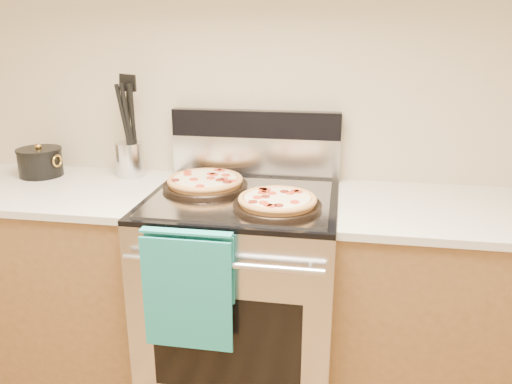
% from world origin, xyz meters
% --- Properties ---
extents(wall_back, '(4.00, 0.00, 4.00)m').
position_xyz_m(wall_back, '(0.00, 2.00, 1.35)').
color(wall_back, '#C6B58F').
rests_on(wall_back, ground).
extents(range_body, '(0.76, 0.68, 0.90)m').
position_xyz_m(range_body, '(0.00, 1.65, 0.45)').
color(range_body, '#B7B7BC').
rests_on(range_body, ground).
extents(oven_window, '(0.56, 0.01, 0.40)m').
position_xyz_m(oven_window, '(0.00, 1.31, 0.45)').
color(oven_window, black).
rests_on(oven_window, range_body).
extents(cooktop, '(0.76, 0.68, 0.02)m').
position_xyz_m(cooktop, '(0.00, 1.65, 0.91)').
color(cooktop, black).
rests_on(cooktop, range_body).
extents(backsplash_lower, '(0.76, 0.06, 0.18)m').
position_xyz_m(backsplash_lower, '(0.00, 1.96, 1.01)').
color(backsplash_lower, silver).
rests_on(backsplash_lower, cooktop).
extents(backsplash_upper, '(0.76, 0.06, 0.12)m').
position_xyz_m(backsplash_upper, '(0.00, 1.96, 1.16)').
color(backsplash_upper, black).
rests_on(backsplash_upper, backsplash_lower).
extents(oven_handle, '(0.70, 0.03, 0.03)m').
position_xyz_m(oven_handle, '(0.00, 1.27, 0.80)').
color(oven_handle, silver).
rests_on(oven_handle, range_body).
extents(dish_towel, '(0.32, 0.05, 0.42)m').
position_xyz_m(dish_towel, '(-0.12, 1.27, 0.70)').
color(dish_towel, teal).
rests_on(dish_towel, oven_handle).
extents(foil_sheet, '(0.70, 0.55, 0.01)m').
position_xyz_m(foil_sheet, '(0.00, 1.62, 0.92)').
color(foil_sheet, gray).
rests_on(foil_sheet, cooktop).
extents(cabinet_left, '(1.00, 0.62, 0.88)m').
position_xyz_m(cabinet_left, '(-0.88, 1.68, 0.44)').
color(cabinet_left, brown).
rests_on(cabinet_left, ground).
extents(countertop_left, '(1.02, 0.64, 0.03)m').
position_xyz_m(countertop_left, '(-0.88, 1.68, 0.90)').
color(countertop_left, beige).
rests_on(countertop_left, cabinet_left).
extents(cabinet_right, '(1.00, 0.62, 0.88)m').
position_xyz_m(cabinet_right, '(0.88, 1.68, 0.44)').
color(cabinet_right, brown).
rests_on(cabinet_right, ground).
extents(countertop_right, '(1.02, 0.64, 0.03)m').
position_xyz_m(countertop_right, '(0.88, 1.68, 0.90)').
color(countertop_right, beige).
rests_on(countertop_right, cabinet_right).
extents(pepperoni_pizza_back, '(0.37, 0.37, 0.05)m').
position_xyz_m(pepperoni_pizza_back, '(-0.17, 1.72, 0.95)').
color(pepperoni_pizza_back, '#B67437').
rests_on(pepperoni_pizza_back, foil_sheet).
extents(pepperoni_pizza_front, '(0.40, 0.40, 0.04)m').
position_xyz_m(pepperoni_pizza_front, '(0.16, 1.53, 0.95)').
color(pepperoni_pizza_front, '#B67437').
rests_on(pepperoni_pizza_front, foil_sheet).
extents(utensil_crock, '(0.17, 0.17, 0.16)m').
position_xyz_m(utensil_crock, '(-0.58, 1.89, 0.99)').
color(utensil_crock, silver).
rests_on(utensil_crock, countertop_left).
extents(saucepan, '(0.23, 0.23, 0.12)m').
position_xyz_m(saucepan, '(-0.99, 1.82, 0.97)').
color(saucepan, black).
rests_on(saucepan, countertop_left).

